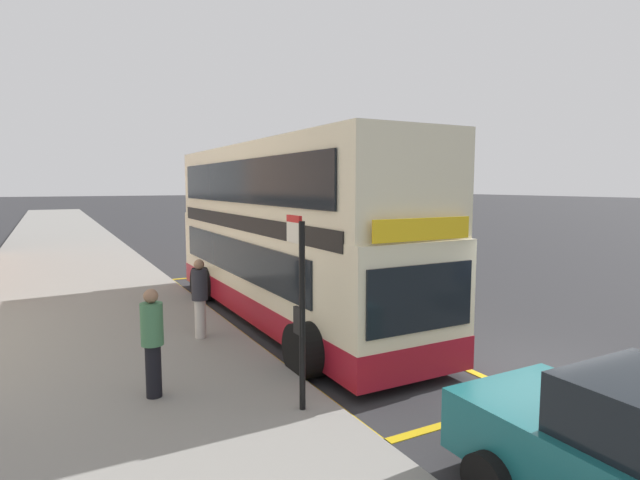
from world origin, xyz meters
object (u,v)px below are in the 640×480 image
(double_decker_bus, at_px, (284,239))
(pedestrian_waiting_near_sign, at_px, (152,339))
(pedestrian_further_back, at_px, (200,295))
(bus_stop_sign, at_px, (300,298))

(double_decker_bus, distance_m, pedestrian_waiting_near_sign, 5.53)
(pedestrian_further_back, bearing_deg, double_decker_bus, 23.64)
(double_decker_bus, distance_m, bus_stop_sign, 5.59)
(pedestrian_waiting_near_sign, height_order, pedestrian_further_back, same)
(bus_stop_sign, bearing_deg, pedestrian_waiting_near_sign, 142.42)
(bus_stop_sign, distance_m, pedestrian_further_back, 4.18)
(double_decker_bus, height_order, bus_stop_sign, double_decker_bus)
(double_decker_bus, relative_size, pedestrian_waiting_near_sign, 6.32)
(bus_stop_sign, xyz_separation_m, pedestrian_waiting_near_sign, (-1.84, 1.42, -0.72))
(double_decker_bus, height_order, pedestrian_waiting_near_sign, double_decker_bus)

